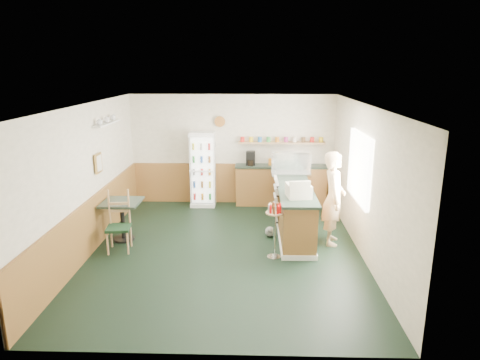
{
  "coord_description": "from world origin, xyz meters",
  "views": [
    {
      "loc": [
        0.5,
        -7.4,
        3.34
      ],
      "look_at": [
        0.26,
        0.6,
        1.21
      ],
      "focal_mm": 32.0,
      "sensor_mm": 36.0,
      "label": 1
    }
  ],
  "objects_px": {
    "display_case": "(291,164)",
    "cash_register": "(298,191)",
    "condiment_stand": "(275,222)",
    "cafe_chair": "(119,219)",
    "shopkeeper": "(334,198)",
    "drinks_fridge": "(203,169)",
    "cafe_table": "(122,213)"
  },
  "relations": [
    {
      "from": "condiment_stand",
      "to": "cafe_chair",
      "type": "xyz_separation_m",
      "value": [
        -2.87,
        0.3,
        -0.09
      ]
    },
    {
      "from": "shopkeeper",
      "to": "cafe_table",
      "type": "height_order",
      "value": "shopkeeper"
    },
    {
      "from": "cafe_table",
      "to": "cafe_chair",
      "type": "height_order",
      "value": "cafe_chair"
    },
    {
      "from": "drinks_fridge",
      "to": "condiment_stand",
      "type": "bearing_deg",
      "value": -61.78
    },
    {
      "from": "cash_register",
      "to": "cafe_table",
      "type": "xyz_separation_m",
      "value": [
        -3.4,
        0.28,
        -0.57
      ]
    },
    {
      "from": "cash_register",
      "to": "cafe_chair",
      "type": "bearing_deg",
      "value": 174.68
    },
    {
      "from": "drinks_fridge",
      "to": "cafe_chair",
      "type": "xyz_separation_m",
      "value": [
        -1.25,
        -2.71,
        -0.32
      ]
    },
    {
      "from": "display_case",
      "to": "condiment_stand",
      "type": "relative_size",
      "value": 0.86
    },
    {
      "from": "display_case",
      "to": "cash_register",
      "type": "height_order",
      "value": "display_case"
    },
    {
      "from": "condiment_stand",
      "to": "cafe_chair",
      "type": "distance_m",
      "value": 2.88
    },
    {
      "from": "display_case",
      "to": "cash_register",
      "type": "bearing_deg",
      "value": -90.0
    },
    {
      "from": "shopkeeper",
      "to": "condiment_stand",
      "type": "relative_size",
      "value": 1.81
    },
    {
      "from": "shopkeeper",
      "to": "condiment_stand",
      "type": "height_order",
      "value": "shopkeeper"
    },
    {
      "from": "cafe_table",
      "to": "cafe_chair",
      "type": "xyz_separation_m",
      "value": [
        0.08,
        -0.43,
        0.03
      ]
    },
    {
      "from": "display_case",
      "to": "cafe_table",
      "type": "xyz_separation_m",
      "value": [
        -3.4,
        -1.4,
        -0.69
      ]
    },
    {
      "from": "display_case",
      "to": "shopkeeper",
      "type": "height_order",
      "value": "shopkeeper"
    },
    {
      "from": "display_case",
      "to": "condiment_stand",
      "type": "height_order",
      "value": "display_case"
    },
    {
      "from": "cafe_table",
      "to": "cash_register",
      "type": "bearing_deg",
      "value": -4.76
    },
    {
      "from": "cafe_table",
      "to": "condiment_stand",
      "type": "bearing_deg",
      "value": -13.83
    },
    {
      "from": "condiment_stand",
      "to": "drinks_fridge",
      "type": "bearing_deg",
      "value": 118.22
    },
    {
      "from": "drinks_fridge",
      "to": "condiment_stand",
      "type": "relative_size",
      "value": 1.82
    },
    {
      "from": "cash_register",
      "to": "display_case",
      "type": "bearing_deg",
      "value": 82.14
    },
    {
      "from": "condiment_stand",
      "to": "shopkeeper",
      "type": "bearing_deg",
      "value": 31.37
    },
    {
      "from": "cash_register",
      "to": "cafe_table",
      "type": "bearing_deg",
      "value": 167.38
    },
    {
      "from": "cash_register",
      "to": "condiment_stand",
      "type": "xyz_separation_m",
      "value": [
        -0.45,
        -0.44,
        -0.45
      ]
    },
    {
      "from": "cash_register",
      "to": "shopkeeper",
      "type": "bearing_deg",
      "value": 12.48
    },
    {
      "from": "drinks_fridge",
      "to": "display_case",
      "type": "distance_m",
      "value": 2.27
    },
    {
      "from": "shopkeeper",
      "to": "cafe_chair",
      "type": "xyz_separation_m",
      "value": [
        -4.02,
        -0.41,
        -0.32
      ]
    },
    {
      "from": "cash_register",
      "to": "condiment_stand",
      "type": "relative_size",
      "value": 0.44
    },
    {
      "from": "display_case",
      "to": "shopkeeper",
      "type": "relative_size",
      "value": 0.47
    },
    {
      "from": "drinks_fridge",
      "to": "shopkeeper",
      "type": "relative_size",
      "value": 1.0
    },
    {
      "from": "display_case",
      "to": "cafe_chair",
      "type": "distance_m",
      "value": 3.85
    }
  ]
}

